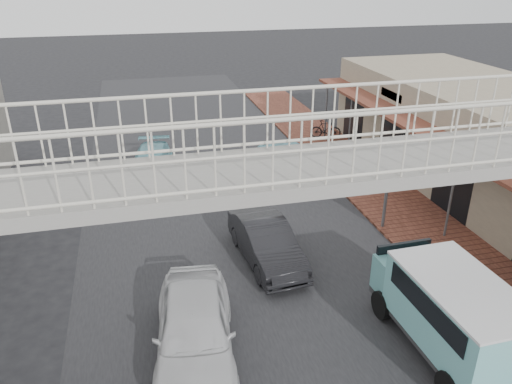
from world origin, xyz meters
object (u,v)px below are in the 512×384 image
white_hatchback (194,330)px  angkot_curb (288,158)px  arrow_sign (417,155)px  angkot_far (152,163)px  angkot_van (452,306)px  motorcycle_near (336,168)px  motorcycle_far (326,129)px  dark_sedan (267,242)px

white_hatchback → angkot_curb: (5.59, 10.62, -0.16)m
arrow_sign → angkot_far: bearing=159.7°
angkot_far → angkot_van: angkot_van is taller
motorcycle_near → motorcycle_far: (1.54, 5.16, 0.06)m
angkot_curb → arrow_sign: size_ratio=1.32×
dark_sedan → angkot_curb: bearing=62.8°
dark_sedan → arrow_sign: (5.23, 0.69, 2.14)m
angkot_curb → arrow_sign: bearing=109.4°
angkot_van → motorcycle_near: size_ratio=2.68×
angkot_far → arrow_sign: size_ratio=1.23×
angkot_curb → motorcycle_near: bearing=137.0°
white_hatchback → angkot_far: white_hatchback is taller
white_hatchback → motorcycle_far: white_hatchback is taller
angkot_curb → angkot_van: size_ratio=1.05×
white_hatchback → angkot_curb: white_hatchback is taller
white_hatchback → motorcycle_near: size_ratio=2.86×
white_hatchback → angkot_van: (5.77, -1.27, 0.53)m
white_hatchback → angkot_curb: 12.01m
angkot_far → motorcycle_near: size_ratio=2.62×
white_hatchback → angkot_curb: bearing=69.4°
white_hatchback → dark_sedan: (2.70, 3.61, -0.12)m
white_hatchback → arrow_sign: 9.24m
motorcycle_near → motorcycle_far: motorcycle_far is taller
angkot_far → motorcycle_far: (9.10, 2.75, -0.02)m
angkot_far → angkot_van: 14.15m
motorcycle_far → angkot_curb: bearing=157.9°
angkot_van → motorcycle_near: (1.51, 10.37, -0.79)m
arrow_sign → motorcycle_near: bearing=118.7°
white_hatchback → angkot_far: (-0.29, 11.51, -0.17)m
angkot_far → motorcycle_far: bearing=24.1°
dark_sedan → motorcycle_near: 7.15m
dark_sedan → angkot_far: 8.45m
white_hatchback → arrow_sign: (7.93, 4.29, 2.03)m
angkot_van → angkot_far: bearing=114.1°
white_hatchback → arrow_sign: arrow_sign is taller
angkot_curb → angkot_van: angkot_van is taller
angkot_far → angkot_van: bearing=-57.4°
angkot_curb → angkot_van: 11.91m
angkot_far → angkot_van: size_ratio=0.98×
angkot_van → motorcycle_far: 15.84m
white_hatchback → motorcycle_near: bearing=58.5°
angkot_curb → arrow_sign: (2.34, -6.33, 2.18)m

